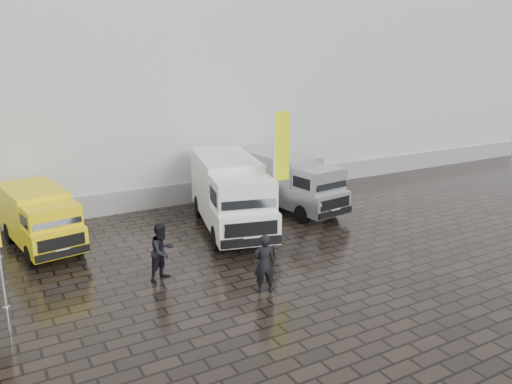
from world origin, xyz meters
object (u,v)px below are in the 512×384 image
van_silver (290,183)px  person_tent (162,251)px  person_front (264,264)px  flagpole (279,169)px  wheelie_bin (298,180)px  van_yellow (40,220)px  van_white (230,195)px

van_silver → person_tent: van_silver is taller
person_front → flagpole: bearing=-108.7°
wheelie_bin → person_tent: (-9.88, -7.05, 0.43)m
wheelie_bin → van_yellow: bearing=-160.6°
person_front → person_tent: bearing=-26.1°
wheelie_bin → person_tent: size_ratio=0.53×
wheelie_bin → person_front: 12.06m
van_white → van_yellow: bearing=-178.1°
van_silver → person_tent: 8.68m
flagpole → person_front: bearing=-127.6°
van_yellow → person_tent: size_ratio=2.53×
van_yellow → van_silver: bearing=-11.4°
wheelie_bin → person_front: (-7.54, -9.40, 0.41)m
flagpole → person_tent: flagpole is taller
van_white → person_front: van_white is taller
van_yellow → wheelie_bin: bearing=1.3°
van_yellow → van_white: size_ratio=0.71×
van_yellow → person_tent: van_yellow is taller
wheelie_bin → van_white: bearing=-137.7°
van_yellow → person_front: size_ratio=2.58×
van_white → person_front: size_ratio=3.64×
van_yellow → van_white: van_white is taller
van_white → van_silver: bearing=30.8°
van_yellow → wheelie_bin: 13.10m
wheelie_bin → person_front: bearing=-119.5°
van_silver → person_front: 8.43m
van_silver → flagpole: bearing=-136.1°
van_yellow → person_tent: bearing=-66.6°
van_silver → person_front: size_ratio=3.16×
van_white → flagpole: (0.73, -2.48, 1.48)m
van_yellow → van_silver: (10.55, -0.44, 0.16)m
van_white → person_tent: size_ratio=3.57×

